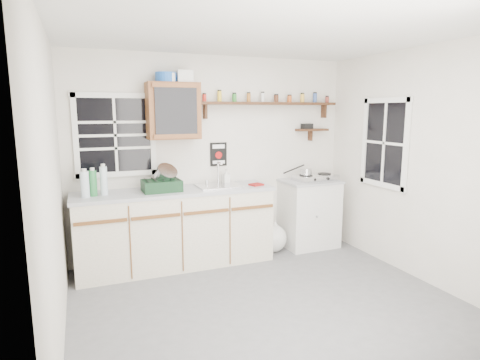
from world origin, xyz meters
name	(u,v)px	position (x,y,z in m)	size (l,w,h in m)	color
room	(270,175)	(0.00, 0.00, 1.25)	(3.64, 3.24, 2.54)	#57575A
main_cabinet	(176,228)	(-0.58, 1.30, 0.46)	(2.31, 0.63, 0.92)	#BAB09B
right_cabinet	(309,213)	(1.25, 1.32, 0.46)	(0.73, 0.57, 0.91)	silver
sink	(219,185)	(-0.05, 1.30, 0.93)	(0.52, 0.44, 0.29)	silver
upper_cabinet	(173,111)	(-0.55, 1.44, 1.82)	(0.60, 0.32, 0.65)	brown
upper_cabinet_clutter	(172,77)	(-0.55, 1.44, 2.21)	(0.43, 0.24, 0.14)	#194DA4
spice_shelf	(269,103)	(0.73, 1.51, 1.93)	(1.91, 0.18, 0.35)	black
secondary_shelf	(310,129)	(1.36, 1.52, 1.58)	(0.45, 0.16, 0.24)	black
warning_sign	(219,154)	(0.05, 1.59, 1.28)	(0.22, 0.02, 0.30)	black
window_back	(115,135)	(-1.20, 1.59, 1.55)	(0.93, 0.03, 0.98)	black
window_right	(385,143)	(1.79, 0.55, 1.45)	(0.03, 0.78, 1.08)	black
water_bottles	(93,182)	(-1.48, 1.27, 1.07)	(0.28, 0.13, 0.34)	silver
dish_rack	(163,182)	(-0.73, 1.28, 1.02)	(0.43, 0.34, 0.32)	black
soap_bottle	(226,176)	(0.10, 1.45, 1.01)	(0.08, 0.09, 0.18)	white
rag	(256,185)	(0.40, 1.19, 0.93)	(0.15, 0.13, 0.02)	maroon
hotplate	(315,177)	(1.32, 1.31, 0.95)	(0.59, 0.34, 0.08)	silver
saucepan	(305,172)	(1.17, 1.31, 1.03)	(0.33, 0.25, 0.16)	silver
trash_bag	(274,238)	(0.69, 1.27, 0.19)	(0.38, 0.35, 0.44)	silver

